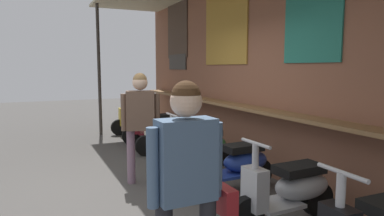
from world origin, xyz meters
TOP-DOWN VIEW (x-y plane):
  - ground_plane at (0.00, 0.00)m, footprint 28.74×28.74m
  - market_stall_facade at (-0.00, 1.89)m, footprint 10.26×2.14m
  - scooter_yellow at (-3.96, 1.08)m, footprint 0.48×1.40m
  - scooter_maroon at (-2.78, 1.08)m, footprint 0.50×1.40m
  - scooter_cream at (-1.74, 1.08)m, footprint 0.46×1.40m
  - scooter_green at (-0.57, 1.08)m, footprint 0.46×1.40m
  - scooter_blue at (0.60, 1.08)m, footprint 0.46×1.40m
  - scooter_silver at (1.71, 1.08)m, footprint 0.46×1.40m
  - shopper_with_handbag at (2.46, -0.49)m, footprint 0.26×0.64m
  - shopper_browsing at (-0.24, -0.02)m, footprint 0.31×0.54m

SIDE VIEW (x-z plane):
  - ground_plane at x=0.00m, z-range 0.00..0.00m
  - scooter_yellow at x=-3.96m, z-range -0.10..0.87m
  - scooter_maroon at x=-2.78m, z-range -0.10..0.87m
  - scooter_cream at x=-1.74m, z-range -0.10..0.87m
  - scooter_green at x=-0.57m, z-range -0.10..0.87m
  - scooter_blue at x=0.60m, z-range -0.10..0.87m
  - scooter_silver at x=1.71m, z-range -0.10..0.87m
  - shopper_with_handbag at x=2.46m, z-range 0.17..1.80m
  - shopper_browsing at x=-0.24m, z-range 0.19..1.83m
  - market_stall_facade at x=0.00m, z-range 0.18..3.58m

